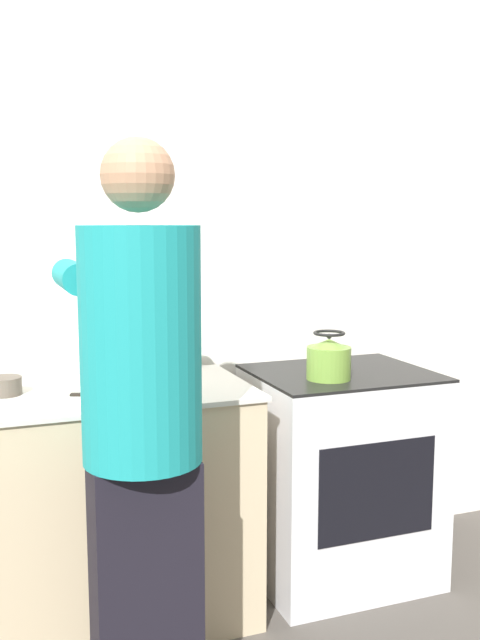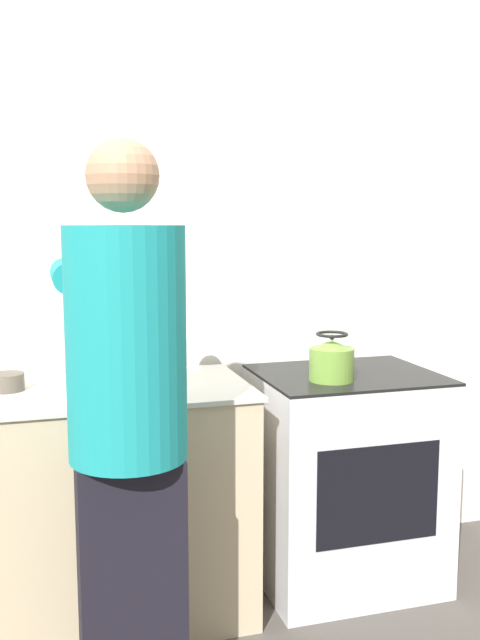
{
  "view_description": "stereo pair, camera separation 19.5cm",
  "coord_description": "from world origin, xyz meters",
  "px_view_note": "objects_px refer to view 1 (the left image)",
  "views": [
    {
      "loc": [
        -0.69,
        -2.29,
        1.53
      ],
      "look_at": [
        0.24,
        0.21,
        1.16
      ],
      "focal_mm": 40.0,
      "sensor_mm": 36.0,
      "label": 1
    },
    {
      "loc": [
        -0.51,
        -2.35,
        1.53
      ],
      "look_at": [
        0.24,
        0.21,
        1.16
      ],
      "focal_mm": 40.0,
      "sensor_mm": 36.0,
      "label": 2
    }
  ],
  "objects_px": {
    "person": "(141,417)",
    "bowl_prep": "(4,386)",
    "kettle": "(329,359)",
    "cutting_board": "(106,395)",
    "oven": "(340,475)",
    "knife": "(96,395)"
  },
  "relations": [
    {
      "from": "kettle",
      "to": "cutting_board",
      "type": "bearing_deg",
      "value": -179.14
    },
    {
      "from": "bowl_prep",
      "to": "person",
      "type": "bearing_deg",
      "value": -60.33
    },
    {
      "from": "oven",
      "to": "bowl_prep",
      "type": "distance_m",
      "value": 1.43
    },
    {
      "from": "person",
      "to": "bowl_prep",
      "type": "xyz_separation_m",
      "value": [
        -0.36,
        0.63,
        -0.02
      ]
    },
    {
      "from": "oven",
      "to": "knife",
      "type": "relative_size",
      "value": 4.79
    },
    {
      "from": "knife",
      "to": "kettle",
      "type": "xyz_separation_m",
      "value": [
        0.93,
        0.04,
        0.05
      ]
    },
    {
      "from": "person",
      "to": "knife",
      "type": "distance_m",
      "value": 0.44
    },
    {
      "from": "cutting_board",
      "to": "oven",
      "type": "bearing_deg",
      "value": 6.71
    },
    {
      "from": "knife",
      "to": "kettle",
      "type": "relative_size",
      "value": 0.98
    },
    {
      "from": "oven",
      "to": "cutting_board",
      "type": "xyz_separation_m",
      "value": [
        -1.01,
        -0.12,
        0.46
      ]
    },
    {
      "from": "kettle",
      "to": "bowl_prep",
      "type": "relative_size",
      "value": 1.55
    },
    {
      "from": "person",
      "to": "knife",
      "type": "height_order",
      "value": "person"
    },
    {
      "from": "oven",
      "to": "cutting_board",
      "type": "distance_m",
      "value": 1.12
    },
    {
      "from": "cutting_board",
      "to": "person",
      "type": "bearing_deg",
      "value": -86.97
    },
    {
      "from": "oven",
      "to": "person",
      "type": "xyz_separation_m",
      "value": [
        -0.98,
        -0.58,
        0.5
      ]
    },
    {
      "from": "person",
      "to": "knife",
      "type": "xyz_separation_m",
      "value": [
        -0.06,
        0.43,
        -0.03
      ]
    },
    {
      "from": "person",
      "to": "cutting_board",
      "type": "relative_size",
      "value": 4.85
    },
    {
      "from": "oven",
      "to": "knife",
      "type": "distance_m",
      "value": 1.16
    },
    {
      "from": "knife",
      "to": "bowl_prep",
      "type": "height_order",
      "value": "bowl_prep"
    },
    {
      "from": "oven",
      "to": "kettle",
      "type": "relative_size",
      "value": 4.7
    },
    {
      "from": "oven",
      "to": "person",
      "type": "relative_size",
      "value": 0.51
    },
    {
      "from": "person",
      "to": "kettle",
      "type": "bearing_deg",
      "value": 28.59
    }
  ]
}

